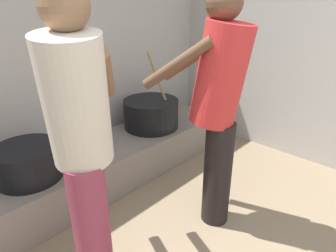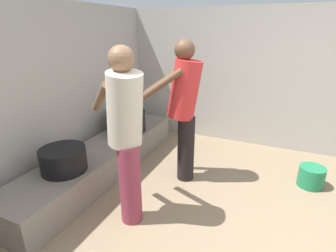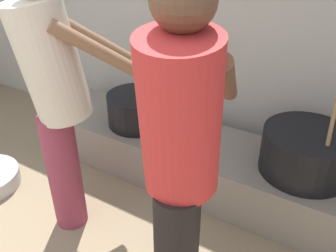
% 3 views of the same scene
% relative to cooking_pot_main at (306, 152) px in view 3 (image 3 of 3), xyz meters
% --- Properties ---
extents(block_enclosure_rear, '(5.25, 0.20, 2.04)m').
position_rel_cooking_pot_main_xyz_m(block_enclosure_rear, '(-1.36, 0.50, 0.52)').
color(block_enclosure_rear, '#ADA8A0').
rests_on(block_enclosure_rear, ground_plane).
extents(hearth_ledge, '(2.76, 0.60, 0.35)m').
position_rel_cooking_pot_main_xyz_m(hearth_ledge, '(-0.62, -0.02, -0.32)').
color(hearth_ledge, slate).
rests_on(hearth_ledge, ground_plane).
extents(cooking_pot_main, '(0.55, 0.55, 0.74)m').
position_rel_cooking_pot_main_xyz_m(cooking_pot_main, '(0.00, 0.00, 0.00)').
color(cooking_pot_main, black).
rests_on(cooking_pot_main, hearth_ledge).
extents(cooking_pot_secondary, '(0.46, 0.46, 0.24)m').
position_rel_cooking_pot_main_xyz_m(cooking_pot_secondary, '(-1.24, -0.03, -0.02)').
color(cooking_pot_secondary, black).
rests_on(cooking_pot_secondary, hearth_ledge).
extents(cook_in_red_shirt, '(0.49, 0.74, 1.63)m').
position_rel_cooking_pot_main_xyz_m(cook_in_red_shirt, '(-0.34, -1.00, 0.44)').
color(cook_in_red_shirt, black).
rests_on(cook_in_red_shirt, ground_plane).
extents(cook_in_cream_shirt, '(0.66, 0.72, 1.62)m').
position_rel_cooking_pot_main_xyz_m(cook_in_cream_shirt, '(-1.22, -0.80, 0.43)').
color(cook_in_cream_shirt, '#8C3347').
rests_on(cook_in_cream_shirt, ground_plane).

